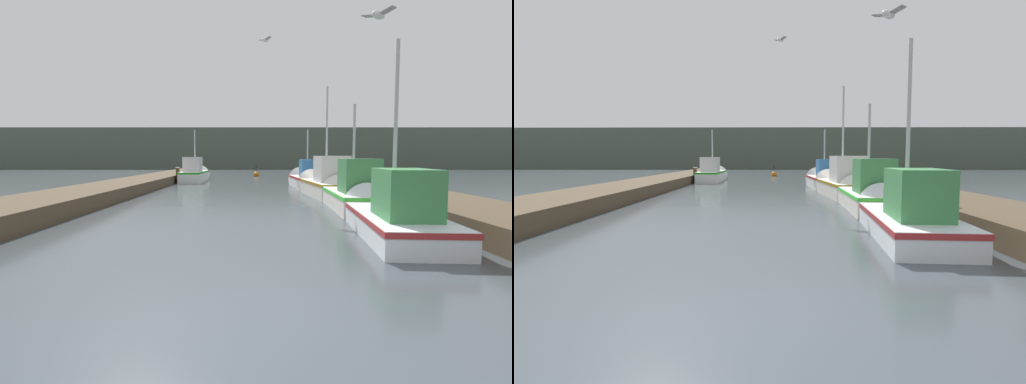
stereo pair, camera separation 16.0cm
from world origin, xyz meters
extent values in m
plane|color=#3D4449|center=(0.00, 0.00, 0.00)|extent=(200.00, 200.00, 0.00)
cube|color=#4C3D2B|center=(-5.67, 16.00, 0.24)|extent=(2.48, 40.00, 0.49)
cube|color=#4C3D2B|center=(5.67, 16.00, 0.24)|extent=(2.48, 40.00, 0.49)
cube|color=#4C5647|center=(0.00, 58.29, 2.78)|extent=(120.00, 16.00, 5.56)
cube|color=silver|center=(3.30, 4.26, 0.24)|extent=(1.73, 4.10, 0.48)
cube|color=maroon|center=(3.30, 4.26, 0.42)|extent=(1.76, 4.13, 0.10)
cone|color=silver|center=(3.49, 6.74, 0.24)|extent=(1.43, 1.06, 1.37)
cube|color=#387A42|center=(3.27, 3.76, 0.94)|extent=(1.06, 1.64, 0.93)
cylinder|color=#B2B2B7|center=(3.33, 4.56, 2.24)|extent=(0.08, 0.08, 3.52)
cube|color=silver|center=(3.51, 8.53, 0.29)|extent=(1.53, 3.92, 0.57)
cube|color=#3FD33C|center=(3.51, 8.53, 0.51)|extent=(1.56, 3.95, 0.10)
cone|color=silver|center=(3.57, 10.87, 0.29)|extent=(1.38, 0.84, 1.36)
cube|color=#387A42|center=(3.50, 8.04, 1.07)|extent=(1.07, 1.41, 1.01)
cylinder|color=#B2B2B7|center=(3.52, 8.82, 1.92)|extent=(0.08, 0.08, 2.69)
cube|color=silver|center=(3.43, 12.76, 0.31)|extent=(1.83, 4.36, 0.62)
cube|color=#9F6F12|center=(3.43, 12.76, 0.56)|extent=(1.86, 4.39, 0.10)
cone|color=silver|center=(3.24, 15.39, 0.31)|extent=(1.52, 1.13, 1.45)
cube|color=silver|center=(3.47, 12.23, 1.14)|extent=(1.28, 1.51, 1.05)
cylinder|color=#B2B2B7|center=(3.41, 13.07, 2.58)|extent=(0.08, 0.08, 3.92)
cube|color=silver|center=(3.22, 17.39, 0.30)|extent=(1.70, 3.70, 0.60)
cube|color=#AA1A1A|center=(3.22, 17.39, 0.54)|extent=(1.74, 3.73, 0.10)
cone|color=silver|center=(3.11, 19.59, 0.30)|extent=(1.49, 0.83, 1.45)
cube|color=#2D6699|center=(3.24, 16.94, 1.05)|extent=(1.02, 1.16, 0.90)
cylinder|color=#B2B2B7|center=(3.20, 17.67, 1.83)|extent=(0.08, 0.08, 2.46)
cube|color=silver|center=(-3.58, 22.26, 0.35)|extent=(1.31, 4.73, 0.69)
cube|color=#139911|center=(-3.58, 22.26, 0.63)|extent=(1.34, 4.76, 0.10)
cone|color=silver|center=(-3.58, 25.10, 0.35)|extent=(1.24, 0.95, 1.24)
cube|color=silver|center=(-3.58, 21.67, 1.15)|extent=(1.04, 1.64, 0.92)
cylinder|color=#B2B2B7|center=(-3.58, 22.61, 2.04)|extent=(0.08, 0.08, 2.69)
cylinder|color=#473523|center=(-4.31, 20.49, 0.48)|extent=(0.23, 0.23, 0.95)
cylinder|color=silver|center=(-4.31, 20.49, 0.97)|extent=(0.26, 0.26, 0.04)
cylinder|color=#473523|center=(4.37, 5.84, 0.58)|extent=(0.31, 0.31, 1.17)
cylinder|color=silver|center=(4.37, 5.84, 1.19)|extent=(0.36, 0.36, 0.04)
sphere|color=#BF6513|center=(0.46, 29.63, 0.14)|extent=(0.50, 0.50, 0.50)
cylinder|color=black|center=(0.46, 29.63, 0.64)|extent=(0.06, 0.06, 0.50)
ellipsoid|color=white|center=(2.32, 2.58, 3.79)|extent=(0.31, 0.29, 0.12)
cube|color=gray|center=(2.23, 2.69, 3.81)|extent=(0.27, 0.29, 0.07)
cube|color=gray|center=(2.41, 2.47, 3.81)|extent=(0.27, 0.29, 0.07)
ellipsoid|color=white|center=(0.76, 10.19, 5.58)|extent=(0.31, 0.28, 0.12)
cube|color=gray|center=(0.67, 10.30, 5.60)|extent=(0.26, 0.29, 0.07)
cube|color=gray|center=(0.84, 10.08, 5.60)|extent=(0.26, 0.29, 0.07)
camera|label=1|loc=(0.45, -3.73, 1.63)|focal=28.00mm
camera|label=2|loc=(0.61, -3.73, 1.63)|focal=28.00mm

